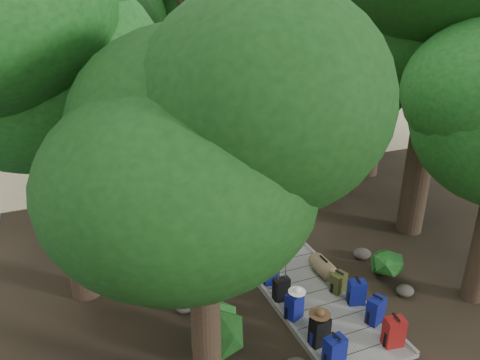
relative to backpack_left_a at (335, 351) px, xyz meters
name	(u,v)px	position (x,y,z in m)	size (l,w,h in m)	color
ground	(266,245)	(0.76, 4.62, -0.48)	(120.00, 120.00, 0.00)	#2E2217
sand_beach	(146,109)	(0.76, 20.62, -0.47)	(40.00, 22.00, 0.02)	#CBB789
boardwalk	(251,227)	(0.76, 5.62, -0.42)	(2.00, 12.00, 0.12)	gray
backpack_left_a	(335,351)	(0.00, 0.00, 0.00)	(0.39, 0.27, 0.73)	navy
backpack_left_b	(320,330)	(0.05, 0.62, -0.02)	(0.37, 0.27, 0.69)	black
backpack_left_c	(294,304)	(-0.04, 1.51, -0.02)	(0.37, 0.26, 0.68)	navy
backpack_left_d	(271,273)	(0.05, 2.84, -0.10)	(0.35, 0.25, 0.53)	navy
backpack_right_a	(394,331)	(1.41, 0.03, -0.02)	(0.39, 0.28, 0.70)	maroon
backpack_right_b	(376,309)	(1.50, 0.72, -0.03)	(0.37, 0.26, 0.67)	navy
backpack_right_c	(357,291)	(1.51, 1.42, -0.04)	(0.37, 0.27, 0.64)	navy
backpack_right_d	(339,281)	(1.38, 1.94, -0.10)	(0.35, 0.25, 0.54)	#3D421B
duffel_right_khaki	(323,267)	(1.41, 2.68, -0.15)	(0.42, 0.63, 0.42)	brown
suitcase_on_boardwalk	(281,289)	(-0.02, 2.16, -0.08)	(0.37, 0.20, 0.57)	black
lone_suitcase_on_sand	(193,147)	(1.07, 12.56, -0.17)	(0.37, 0.21, 0.59)	black
hat_brown	(320,312)	(0.06, 0.67, 0.39)	(0.44, 0.44, 0.13)	#51351E
hat_white	(297,289)	(0.00, 1.49, 0.38)	(0.38, 0.38, 0.13)	silver
kayak	(112,140)	(-1.92, 15.25, -0.31)	(0.66, 3.00, 0.30)	red
sun_lounger	(226,129)	(3.25, 14.31, -0.14)	(0.64, 1.98, 0.64)	silver
tree_right_b	(437,50)	(5.10, 3.81, 4.76)	(5.87, 5.87, 10.48)	black
tree_right_c	(352,79)	(4.77, 6.86, 3.49)	(4.59, 4.59, 7.94)	black
tree_right_d	(384,11)	(6.61, 7.95, 5.42)	(6.44, 6.44, 11.81)	black
tree_right_e	(292,51)	(5.40, 12.04, 3.63)	(4.57, 4.57, 8.23)	black
tree_right_f	(306,24)	(7.46, 14.63, 4.45)	(5.52, 5.52, 9.86)	black
tree_left_a	(202,217)	(-2.37, 0.44, 3.11)	(4.31, 4.31, 7.18)	black
tree_left_b	(55,82)	(-4.10, 4.31, 4.56)	(5.61, 5.61, 10.09)	black
tree_left_c	(99,88)	(-2.95, 7.77, 3.64)	(4.74, 4.74, 8.25)	black
tree_back_a	(111,23)	(-0.86, 19.38, 4.39)	(5.63, 5.63, 9.75)	black
tree_back_b	(174,13)	(2.77, 20.83, 4.67)	(5.77, 5.77, 10.31)	black
tree_back_c	(225,34)	(5.69, 20.76, 3.46)	(4.38, 4.38, 7.89)	black
tree_back_d	(30,42)	(-4.69, 19.06, 3.68)	(5.00, 5.00, 8.33)	black
palm_right_a	(282,75)	(4.00, 10.22, 3.06)	(4.16, 4.16, 7.09)	#153C10
palm_right_b	(267,45)	(6.13, 16.04, 3.36)	(3.98, 3.98, 7.69)	#153C10
palm_right_c	(197,47)	(3.05, 17.79, 3.24)	(4.68, 4.68, 7.44)	#153C10
palm_left_a	(52,82)	(-4.09, 11.64, 3.17)	(4.59, 4.59, 7.31)	#153C10
rock_left_b	(185,307)	(-2.14, 2.76, -0.37)	(0.40, 0.36, 0.22)	#4C473F
rock_left_c	(203,239)	(-0.83, 5.43, -0.34)	(0.52, 0.47, 0.29)	#4C473F
rock_left_d	(164,215)	(-1.49, 7.36, -0.41)	(0.27, 0.24, 0.15)	#4C473F
rock_right_a	(405,291)	(2.86, 1.34, -0.36)	(0.44, 0.39, 0.24)	#4C473F
rock_right_b	(362,254)	(2.88, 3.05, -0.35)	(0.48, 0.43, 0.27)	#4C473F
rock_right_c	(284,210)	(2.17, 6.23, -0.40)	(0.30, 0.27, 0.17)	#4C473F
rock_right_d	(285,179)	(3.29, 8.29, -0.33)	(0.57, 0.51, 0.31)	#4C473F
shrub_left_a	(215,328)	(-1.88, 1.40, 0.04)	(1.16, 1.16, 1.05)	#144417
shrub_left_b	(176,230)	(-1.49, 5.84, -0.13)	(0.79, 0.79, 0.71)	#144417
shrub_left_c	(138,177)	(-1.82, 9.61, 0.07)	(1.24, 1.24, 1.11)	#144417
shrub_right_a	(383,265)	(2.76, 2.10, -0.09)	(0.86, 0.86, 0.78)	#144417
shrub_right_b	(312,184)	(3.48, 6.78, 0.05)	(1.19, 1.19, 1.07)	#144417
shrub_right_c	(252,153)	(2.97, 10.62, -0.06)	(0.94, 0.94, 0.85)	#144417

